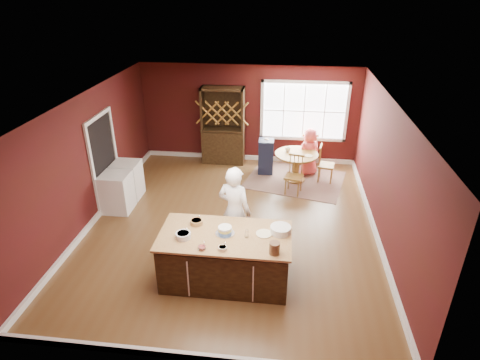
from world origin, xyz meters
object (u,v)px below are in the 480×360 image
(chair_east, at_px, (326,164))
(toddler, at_px, (268,145))
(chair_south, at_px, (294,175))
(high_chair, at_px, (266,156))
(washer, at_px, (117,192))
(dryer, at_px, (127,180))
(seated_woman, at_px, (309,152))
(dining_table, at_px, (296,161))
(hutch, at_px, (223,126))
(chair_north, at_px, (309,150))
(layer_cake, at_px, (225,230))
(baker, at_px, (235,211))
(kitchen_island, at_px, (225,258))

(chair_east, xyz_separation_m, toddler, (-1.52, 0.31, 0.32))
(chair_south, height_order, high_chair, same)
(washer, bearing_deg, dryer, 90.00)
(chair_south, bearing_deg, seated_woman, 84.06)
(dining_table, height_order, dryer, dryer)
(washer, relative_size, dryer, 1.01)
(seated_woman, relative_size, hutch, 0.59)
(chair_south, xyz_separation_m, high_chair, (-0.74, 1.09, 0.00))
(seated_woman, distance_m, hutch, 2.47)
(chair_north, bearing_deg, layer_cake, 69.90)
(chair_north, height_order, washer, chair_north)
(dining_table, relative_size, hutch, 0.51)
(chair_south, relative_size, dryer, 1.11)
(baker, distance_m, toddler, 3.60)
(chair_east, relative_size, high_chair, 1.00)
(chair_south, height_order, washer, chair_south)
(layer_cake, xyz_separation_m, toddler, (0.48, 4.34, -0.18))
(chair_east, distance_m, seated_woman, 0.59)
(baker, height_order, layer_cake, baker)
(high_chair, relative_size, hutch, 0.46)
(chair_south, xyz_separation_m, dryer, (-3.93, -0.63, -0.05))
(chair_north, bearing_deg, chair_south, 73.30)
(dining_table, distance_m, layer_cake, 4.20)
(hutch, bearing_deg, kitchen_island, -80.76)
(dining_table, distance_m, chair_east, 0.77)
(dining_table, relative_size, chair_south, 1.12)
(kitchen_island, relative_size, chair_north, 2.07)
(dining_table, distance_m, dryer, 4.20)
(chair_north, xyz_separation_m, high_chair, (-1.14, -0.44, -0.04))
(toddler, bearing_deg, chair_south, -57.05)
(toddler, bearing_deg, baker, -96.63)
(chair_east, height_order, chair_north, chair_north)
(chair_north, bearing_deg, dining_table, 64.83)
(high_chair, height_order, dryer, high_chair)
(dining_table, height_order, layer_cake, layer_cake)
(chair_south, height_order, chair_north, chair_north)
(dining_table, xyz_separation_m, washer, (-3.98, -1.99, -0.09))
(baker, relative_size, layer_cake, 5.57)
(baker, distance_m, seated_woman, 3.96)
(toddler, xyz_separation_m, washer, (-3.23, -2.34, -0.37))
(washer, height_order, dryer, washer)
(kitchen_island, bearing_deg, dining_table, 73.14)
(chair_south, relative_size, chair_north, 0.92)
(chair_north, relative_size, washer, 1.20)
(hutch, bearing_deg, dryer, -130.31)
(baker, bearing_deg, chair_north, -91.24)
(layer_cake, relative_size, dryer, 0.36)
(kitchen_island, height_order, chair_south, chair_south)
(layer_cake, height_order, chair_east, layer_cake)
(dining_table, height_order, toddler, toddler)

